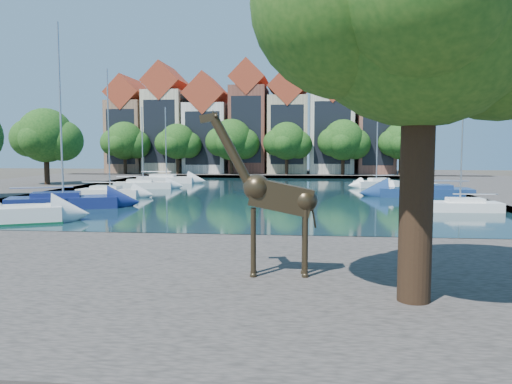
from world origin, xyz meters
TOP-DOWN VIEW (x-y plane):
  - ground at (0.00, 0.00)m, footprint 160.00×160.00m
  - water_basin at (0.00, 24.00)m, footprint 38.00×50.00m
  - near_quay at (0.00, -7.00)m, footprint 50.00×14.00m
  - far_quay at (0.00, 56.00)m, footprint 60.00×16.00m
  - plane_tree at (7.62, -9.01)m, footprint 8.32×6.40m
  - townhouse_west_end at (-23.00, 55.99)m, footprint 5.44×9.18m
  - townhouse_west_mid at (-17.00, 55.99)m, footprint 5.94×9.18m
  - townhouse_west_inner at (-10.50, 55.99)m, footprint 6.43×9.18m
  - townhouse_center at (-4.00, 55.99)m, footprint 5.44×9.18m
  - townhouse_east_inner at (2.00, 55.99)m, footprint 5.94×9.18m
  - townhouse_east_mid at (8.50, 55.99)m, footprint 6.43×9.18m
  - townhouse_east_end at (15.00, 55.99)m, footprint 5.44×9.18m
  - far_tree_far_west at (-21.90, 50.49)m, footprint 7.28×5.60m
  - far_tree_west at (-13.91, 50.49)m, footprint 6.76×5.20m
  - far_tree_mid_west at (-5.89, 50.49)m, footprint 7.80×6.00m
  - far_tree_mid_east at (2.10, 50.49)m, footprint 7.02×5.40m
  - far_tree_east at (10.11, 50.49)m, footprint 7.54×5.80m
  - far_tree_far_east at (18.09, 50.49)m, footprint 6.76×5.20m
  - side_tree_left_far at (-21.90, 27.99)m, footprint 7.28×5.60m
  - giraffe_statue at (3.86, -6.87)m, footprint 3.34×0.69m
  - sailboat_left_b at (-12.00, 11.72)m, footprint 7.66×5.00m
  - sailboat_left_c at (-12.00, 20.02)m, footprint 5.58×2.22m
  - sailboat_left_d at (-12.00, 28.81)m, footprint 6.06×3.20m
  - sailboat_left_e at (-12.00, 37.44)m, footprint 6.74×2.56m
  - sailboat_right_a at (15.00, 12.72)m, footprint 5.21×1.94m
  - sailboat_right_b at (15.00, 22.71)m, footprint 7.83×3.04m
  - sailboat_right_c at (15.00, 25.01)m, footprint 6.37×2.98m
  - sailboat_right_d at (12.35, 33.28)m, footprint 4.95×3.42m

SIDE VIEW (x-z plane):
  - ground at x=0.00m, z-range 0.00..0.00m
  - water_basin at x=0.00m, z-range 0.00..0.08m
  - near_quay at x=0.00m, z-range 0.00..0.50m
  - far_quay at x=0.00m, z-range 0.00..0.50m
  - sailboat_right_a at x=15.00m, z-range -3.79..4.91m
  - sailboat_left_d at x=-12.00m, z-range -3.61..4.80m
  - sailboat_right_c at x=15.00m, z-range -4.51..5.74m
  - sailboat_left_c at x=-12.00m, z-range -4.82..6.06m
  - sailboat_right_d at x=12.35m, z-range -3.73..4.97m
  - sailboat_left_e at x=-12.00m, z-range -3.90..5.17m
  - sailboat_right_b at x=15.00m, z-range -5.42..6.73m
  - sailboat_left_b at x=-12.00m, z-range -5.65..7.05m
  - giraffe_statue at x=3.86m, z-range 0.46..5.22m
  - far_tree_west at x=-13.91m, z-range 1.40..8.76m
  - far_tree_far_east at x=18.09m, z-range 1.40..8.76m
  - far_tree_mid_east at x=2.10m, z-range 1.37..8.89m
  - far_tree_far_west at x=-21.90m, z-range 1.34..9.02m
  - far_tree_east at x=10.11m, z-range 1.32..9.16m
  - far_tree_mid_west at x=-5.89m, z-range 1.29..9.29m
  - side_tree_left_far at x=-21.90m, z-range 1.44..9.32m
  - townhouse_east_end at x=15.00m, z-range -0.11..14.32m
  - townhouse_west_inner at x=-10.50m, z-range -0.22..14.92m
  - townhouse_west_end at x=-23.00m, z-range -0.11..14.83m
  - plane_tree at x=7.62m, z-range 2.36..12.98m
  - townhouse_east_inner at x=2.00m, z-range -0.16..15.63m
  - townhouse_east_mid at x=8.50m, z-range -0.22..16.43m
  - townhouse_west_mid at x=-17.00m, z-range -0.16..16.63m
  - townhouse_center at x=-4.00m, z-range -0.10..16.83m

